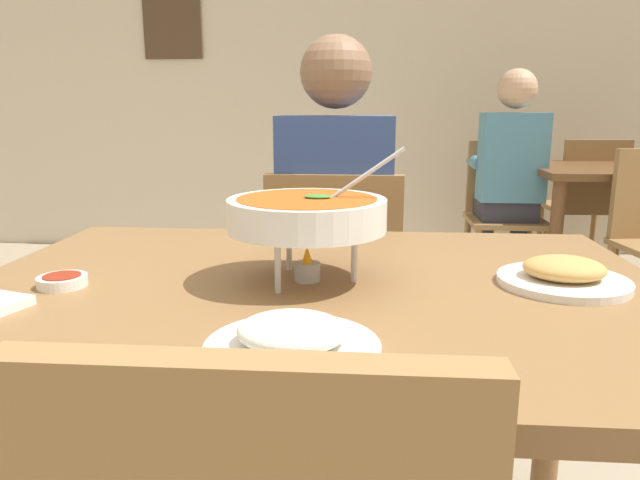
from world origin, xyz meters
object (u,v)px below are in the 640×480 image
chair_diner_main (335,289)px  chair_bg_middle (503,206)px  dining_table_main (314,333)px  sauce_dish (62,281)px  appetizer_plate (564,275)px  rice_plate (293,340)px  diner_main (336,217)px  curry_bowl (307,215)px  chair_bg_corner (586,198)px  patron_bg_middle (510,170)px  dining_table_far (618,191)px

chair_diner_main → chair_bg_middle: 1.99m
dining_table_main → chair_bg_middle: 2.70m
sauce_dish → appetizer_plate: bearing=4.9°
rice_plate → chair_diner_main: bearing=90.1°
sauce_dish → chair_bg_middle: size_ratio=0.10×
appetizer_plate → chair_bg_middle: 2.56m
sauce_dish → dining_table_main: bearing=7.2°
diner_main → chair_diner_main: bearing=-90.0°
curry_bowl → chair_bg_middle: (0.95, 2.51, -0.39)m
chair_diner_main → chair_bg_middle: size_ratio=1.00×
chair_bg_middle → chair_bg_corner: (0.62, 0.36, 0.00)m
sauce_dish → chair_bg_corner: chair_bg_corner is taller
patron_bg_middle → sauce_dish: bearing=-119.7°
diner_main → curry_bowl: (-0.01, -0.79, 0.15)m
rice_plate → chair_bg_corner: size_ratio=0.27×
sauce_dish → chair_bg_middle: 2.95m
chair_diner_main → appetizer_plate: chair_diner_main is taller
patron_bg_middle → curry_bowl: bearing=-111.6°
chair_diner_main → chair_bg_middle: same height
dining_table_far → patron_bg_middle: patron_bg_middle is taller
diner_main → appetizer_plate: (0.47, -0.79, 0.04)m
sauce_dish → chair_bg_corner: (2.02, 2.94, -0.27)m
chair_bg_corner → rice_plate: bearing=-115.9°
appetizer_plate → dining_table_far: (1.08, 2.36, -0.16)m
curry_bowl → appetizer_plate: (0.48, 0.01, -0.11)m
dining_table_main → chair_diner_main: bearing=90.0°
rice_plate → dining_table_far: 3.12m
sauce_dish → chair_bg_corner: 3.58m
dining_table_far → patron_bg_middle: 0.63m
chair_bg_middle → dining_table_main: bearing=-110.4°
diner_main → chair_bg_corner: size_ratio=1.46×
dining_table_far → chair_diner_main: bearing=-133.9°
curry_bowl → chair_bg_corner: curry_bowl is taller
appetizer_plate → chair_bg_corner: (1.09, 2.86, -0.28)m
chair_diner_main → diner_main: 0.24m
dining_table_main → curry_bowl: bearing=134.5°
diner_main → rice_plate: bearing=-89.9°
sauce_dish → patron_bg_middle: patron_bg_middle is taller
chair_bg_corner → patron_bg_middle: 0.83m
dining_table_main → chair_bg_middle: chair_bg_middle is taller
sauce_dish → diner_main: bearing=61.7°
curry_bowl → sauce_dish: bearing=-170.8°
curry_bowl → sauce_dish: (-0.45, -0.07, -0.12)m
dining_table_far → chair_bg_middle: size_ratio=1.11×
curry_bowl → chair_bg_corner: 3.29m
rice_plate → dining_table_far: size_ratio=0.24×
dining_table_main → curry_bowl: 0.23m
chair_bg_corner → curry_bowl: bearing=-118.8°
rice_plate → appetizer_plate: (0.47, 0.35, 0.00)m
chair_bg_middle → rice_plate: bearing=-108.2°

